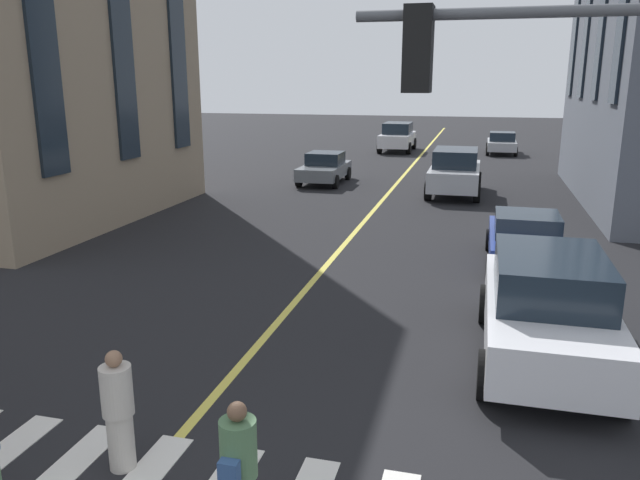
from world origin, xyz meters
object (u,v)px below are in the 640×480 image
(car_silver_mid, at_px, (502,143))
(car_grey_oncoming, at_px, (325,168))
(car_white_parked_b, at_px, (398,137))
(car_silver_near, at_px, (455,171))
(pedestrian_companion, at_px, (118,411))
(traffic_light_mast, at_px, (629,152))
(car_white_far, at_px, (547,308))
(car_blue_trailing, at_px, (525,239))
(pedestrian_near, at_px, (239,472))

(car_silver_mid, height_order, car_grey_oncoming, same)
(car_silver_mid, bearing_deg, car_white_parked_b, 91.56)
(car_silver_near, height_order, pedestrian_companion, car_silver_near)
(car_white_parked_b, relative_size, traffic_light_mast, 0.85)
(car_silver_near, xyz_separation_m, traffic_light_mast, (-18.99, -2.47, 2.95))
(car_white_parked_b, height_order, pedestrian_companion, car_white_parked_b)
(car_silver_near, height_order, car_white_far, same)
(car_silver_near, bearing_deg, car_white_far, -171.91)
(car_silver_near, bearing_deg, pedestrian_companion, 171.42)
(car_blue_trailing, bearing_deg, pedestrian_near, 162.73)
(pedestrian_companion, bearing_deg, car_blue_trailing, -27.31)
(car_silver_near, xyz_separation_m, pedestrian_near, (-20.85, 1.18, -0.19))
(car_white_parked_b, bearing_deg, car_blue_trailing, -165.21)
(car_silver_mid, xyz_separation_m, car_grey_oncoming, (-14.02, 8.16, 0.00))
(pedestrian_near, height_order, traffic_light_mast, traffic_light_mast)
(car_silver_mid, xyz_separation_m, traffic_light_mast, (-34.51, -0.24, 3.22))
(car_white_parked_b, bearing_deg, car_white_far, -167.86)
(car_blue_trailing, relative_size, pedestrian_companion, 2.51)
(car_white_parked_b, xyz_separation_m, car_blue_trailing, (-25.25, -6.67, -0.27))
(car_white_parked_b, height_order, traffic_light_mast, traffic_light_mast)
(car_blue_trailing, relative_size, car_grey_oncoming, 1.00)
(car_white_far, xyz_separation_m, pedestrian_near, (-5.19, 3.40, -0.19))
(car_silver_mid, bearing_deg, car_silver_near, 171.84)
(car_white_parked_b, xyz_separation_m, pedestrian_companion, (-35.44, -1.41, -0.20))
(car_silver_near, bearing_deg, car_silver_mid, -8.16)
(car_silver_mid, bearing_deg, car_blue_trailing, 180.00)
(pedestrian_near, bearing_deg, traffic_light_mast, -62.95)
(car_blue_trailing, bearing_deg, pedestrian_companion, 152.69)
(car_blue_trailing, bearing_deg, car_silver_near, 12.65)
(car_white_far, bearing_deg, car_white_parked_b, 12.14)
(pedestrian_near, bearing_deg, car_blue_trailing, -17.27)
(pedestrian_companion, bearing_deg, traffic_light_mast, -78.67)
(pedestrian_near, bearing_deg, car_silver_near, -3.23)
(car_white_parked_b, height_order, pedestrian_near, car_white_parked_b)
(car_grey_oncoming, bearing_deg, car_white_parked_b, -6.16)
(car_silver_near, xyz_separation_m, car_white_far, (-15.66, -2.23, 0.00))
(pedestrian_near, distance_m, traffic_light_mast, 5.16)
(car_white_far, bearing_deg, pedestrian_near, 146.78)
(car_blue_trailing, bearing_deg, car_white_parked_b, 14.79)
(car_white_parked_b, xyz_separation_m, pedestrian_near, (-36.19, -3.27, -0.19))
(car_blue_trailing, bearing_deg, car_white_far, 180.00)
(car_silver_near, relative_size, car_white_far, 1.00)
(car_grey_oncoming, bearing_deg, pedestrian_companion, -172.35)
(car_silver_near, relative_size, pedestrian_near, 3.02)
(car_white_parked_b, relative_size, pedestrian_near, 3.02)
(pedestrian_near, relative_size, pedestrian_companion, 1.00)
(car_silver_mid, xyz_separation_m, car_white_parked_b, (-0.18, 6.67, 0.27))
(car_silver_mid, distance_m, car_grey_oncoming, 16.22)
(car_blue_trailing, height_order, traffic_light_mast, traffic_light_mast)
(traffic_light_mast, bearing_deg, car_silver_mid, 0.40)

